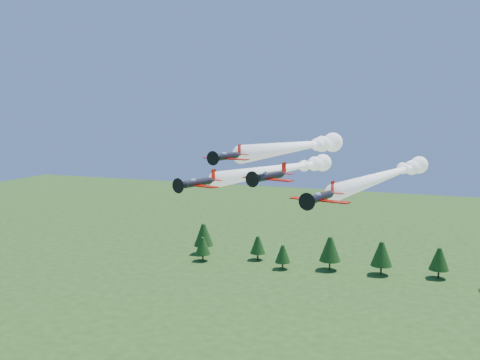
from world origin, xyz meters
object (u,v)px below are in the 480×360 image
(plane_right, at_px, (390,174))
(plane_slot, at_px, (269,176))
(plane_left, at_px, (287,168))
(plane_lead, at_px, (303,146))

(plane_right, height_order, plane_slot, plane_slot)
(plane_left, bearing_deg, plane_right, 22.25)
(plane_left, xyz_separation_m, plane_right, (18.96, 2.27, -0.59))
(plane_left, bearing_deg, plane_slot, -65.35)
(plane_right, xyz_separation_m, plane_slot, (-15.45, -23.89, 1.64))
(plane_lead, distance_m, plane_right, 18.68)
(plane_lead, bearing_deg, plane_left, 129.57)
(plane_lead, relative_size, plane_slot, 4.52)
(plane_left, height_order, plane_right, plane_left)
(plane_lead, relative_size, plane_left, 0.93)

